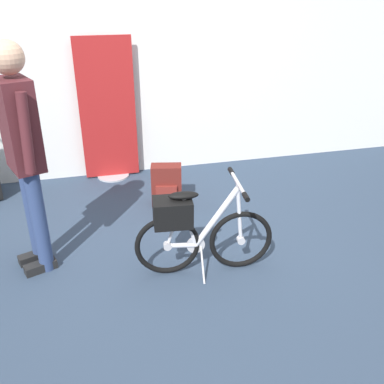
% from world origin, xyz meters
% --- Properties ---
extents(ground_plane, '(7.51, 7.51, 0.00)m').
position_xyz_m(ground_plane, '(0.00, 0.00, 0.00)').
color(ground_plane, '#2D3D51').
extents(back_wall, '(7.51, 0.10, 3.06)m').
position_xyz_m(back_wall, '(0.00, 2.19, 1.53)').
color(back_wall, white).
rests_on(back_wall, ground_plane).
extents(floor_banner_stand, '(0.60, 0.36, 1.54)m').
position_xyz_m(floor_banner_stand, '(-0.48, 2.04, 0.69)').
color(floor_banner_stand, '#B7B7BC').
rests_on(floor_banner_stand, ground_plane).
extents(folding_bike_foreground, '(1.05, 0.53, 0.75)m').
position_xyz_m(folding_bike_foreground, '(-0.03, 0.06, 0.37)').
color(folding_bike_foreground, black).
rests_on(folding_bike_foreground, ground_plane).
extents(visitor_near_wall, '(0.35, 0.50, 1.70)m').
position_xyz_m(visitor_near_wall, '(-1.17, 0.44, 0.98)').
color(visitor_near_wall, navy).
rests_on(visitor_near_wall, ground_plane).
extents(backpack_on_floor, '(0.32, 0.24, 0.42)m').
position_xyz_m(backpack_on_floor, '(-0.01, 1.20, 0.21)').
color(backpack_on_floor, maroon).
rests_on(backpack_on_floor, ground_plane).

